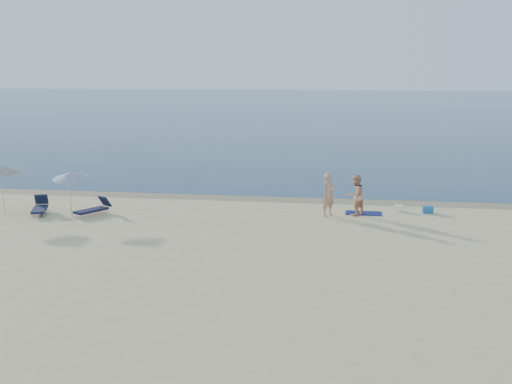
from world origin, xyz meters
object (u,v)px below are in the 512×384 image
Objects in this scene: person_left at (329,195)px; blue_cooler at (428,209)px; person_right at (356,195)px; umbrella_near at (71,175)px.

person_left is 4.68m from blue_cooler.
person_right is 12.56m from umbrella_near.
person_right is 0.85× the size of umbrella_near.
umbrella_near is (-15.60, -3.04, 1.68)m from blue_cooler.
person_left is at bearing -169.97° from blue_cooler.
person_left is 4.10× the size of blue_cooler.
umbrella_near is at bearing -174.96° from blue_cooler.
blue_cooler is at bearing -30.51° from person_left.
person_right is (1.19, 0.32, -0.05)m from person_left.
blue_cooler is (4.44, 1.27, -0.80)m from person_left.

